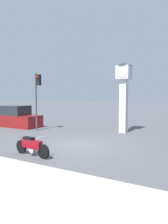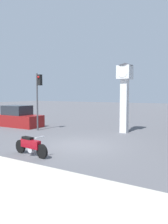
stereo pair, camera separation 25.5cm
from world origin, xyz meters
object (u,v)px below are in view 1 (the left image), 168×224
(traffic_light, at_px, (37,91))
(parked_car, at_px, (17,118))
(clock_tower, at_px, (124,87))
(motorcycle, at_px, (32,146))

(traffic_light, bearing_deg, parked_car, 167.04)
(clock_tower, xyz_separation_m, traffic_light, (-5.91, -2.42, -0.30))
(motorcycle, bearing_deg, parked_car, 147.27)
(traffic_light, distance_m, parked_car, 3.79)
(traffic_light, height_order, parked_car, traffic_light)
(traffic_light, bearing_deg, clock_tower, 22.30)
(motorcycle, distance_m, traffic_light, 7.39)
(clock_tower, bearing_deg, motorcycle, -100.76)
(clock_tower, relative_size, traffic_light, 1.15)
(motorcycle, distance_m, parked_car, 9.58)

